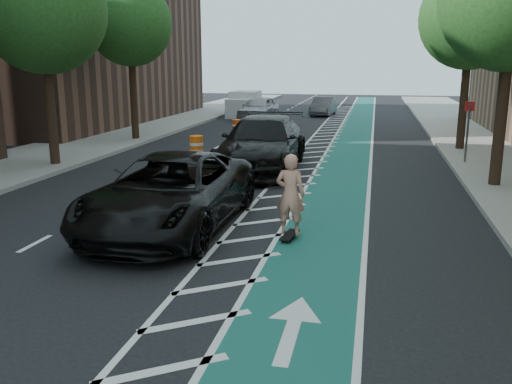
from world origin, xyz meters
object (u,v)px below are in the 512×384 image
(suv_near, at_px, (171,192))
(barrel_a, at_px, (159,180))
(suv_far, at_px, (262,144))
(skateboarder, at_px, (290,195))

(suv_near, bearing_deg, barrel_a, 117.63)
(suv_near, bearing_deg, suv_far, 85.64)
(skateboarder, height_order, suv_near, skateboarder)
(skateboarder, relative_size, suv_near, 0.29)
(skateboarder, xyz_separation_m, barrel_a, (-4.51, 3.31, -0.58))
(skateboarder, distance_m, barrel_a, 5.63)
(suv_near, xyz_separation_m, barrel_a, (-1.55, 3.03, -0.42))
(skateboarder, relative_size, barrel_a, 1.88)
(skateboarder, bearing_deg, barrel_a, -29.02)
(barrel_a, bearing_deg, skateboarder, -36.26)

